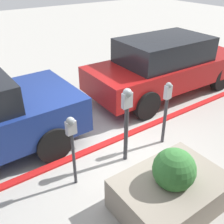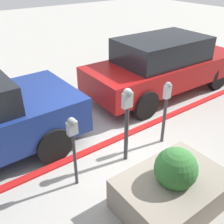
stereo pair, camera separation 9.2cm
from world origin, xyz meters
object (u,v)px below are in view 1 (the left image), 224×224
at_px(parking_meter_nearest, 72,137).
at_px(parking_meter_middle, 166,105).
at_px(parking_meter_second, 127,114).
at_px(parked_car_middle, 166,65).
at_px(planter_box, 171,189).

relative_size(parking_meter_nearest, parking_meter_middle, 0.96).
bearing_deg(parking_meter_second, parking_meter_middle, -0.75).
relative_size(parking_meter_middle, parked_car_middle, 0.29).
bearing_deg(parking_meter_middle, parked_car_middle, 44.56).
bearing_deg(parking_meter_second, parked_car_middle, 32.04).
height_order(parking_meter_middle, parked_car_middle, parked_car_middle).
height_order(parking_meter_second, parking_meter_middle, parking_meter_second).
xyz_separation_m(parking_meter_second, planter_box, (-0.14, -1.33, -0.66)).
height_order(parking_meter_nearest, planter_box, parking_meter_nearest).
xyz_separation_m(parking_meter_nearest, planter_box, (0.97, -1.32, -0.62)).
height_order(parking_meter_second, planter_box, parking_meter_second).
xyz_separation_m(planter_box, parked_car_middle, (2.96, 3.09, 0.49)).
bearing_deg(planter_box, parking_meter_nearest, 126.47).
height_order(planter_box, parked_car_middle, parked_car_middle).
bearing_deg(planter_box, parking_meter_middle, 48.62).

